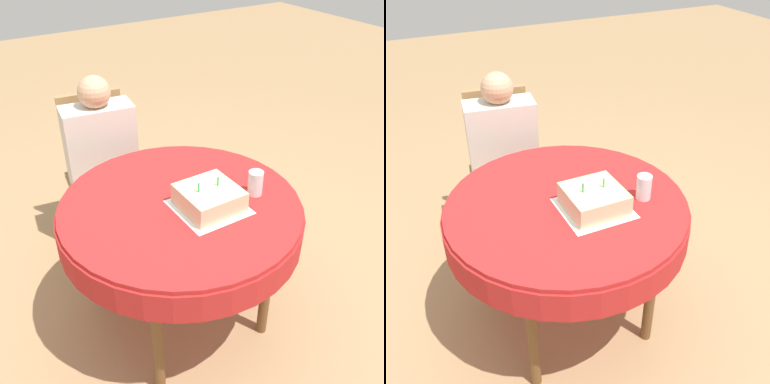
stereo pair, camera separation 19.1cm
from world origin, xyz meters
TOP-DOWN VIEW (x-y plane):
  - ground_plane at (0.00, 0.00)m, footprint 12.00×12.00m
  - dining_table at (0.00, 0.00)m, footprint 1.07×1.07m
  - chair at (-0.04, 0.86)m, footprint 0.46×0.46m
  - person at (-0.05, 0.77)m, footprint 0.41×0.32m
  - napkin at (0.09, -0.10)m, footprint 0.29×0.29m
  - birthday_cake at (0.09, -0.10)m, footprint 0.24×0.24m
  - drinking_glass at (0.32, -0.12)m, footprint 0.07×0.07m

SIDE VIEW (x-z plane):
  - ground_plane at x=0.00m, z-range 0.00..0.00m
  - chair at x=-0.04m, z-range 0.02..0.93m
  - person at x=-0.05m, z-range 0.10..1.16m
  - dining_table at x=0.00m, z-range 0.27..0.99m
  - napkin at x=0.09m, z-range 0.72..0.72m
  - birthday_cake at x=0.09m, z-range 0.70..0.84m
  - drinking_glass at x=0.32m, z-range 0.72..0.83m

